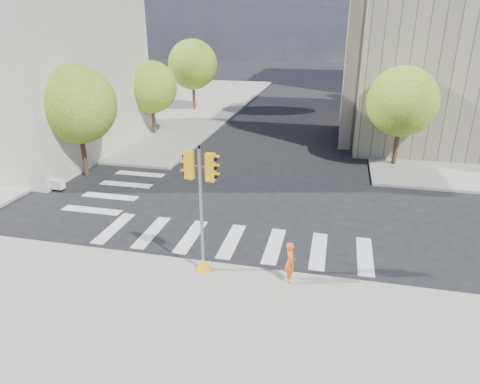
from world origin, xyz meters
name	(u,v)px	position (x,y,z in m)	size (l,w,h in m)	color
ground	(244,221)	(0.00, 0.00, 0.00)	(160.00, 160.00, 0.00)	black
sidewalk_far_left	(119,103)	(-20.00, 26.00, 0.07)	(28.00, 40.00, 0.15)	gray
tree_lw_near	(77,105)	(-10.50, 4.00, 4.20)	(4.40, 4.40, 6.41)	#382616
tree_lw_mid	(151,87)	(-10.50, 14.00, 3.76)	(4.00, 4.00, 5.77)	#382616
tree_lw_far	(193,64)	(-10.50, 24.00, 4.54)	(4.80, 4.80, 6.95)	#382616
tree_re_near	(402,102)	(7.50, 10.00, 4.05)	(4.20, 4.20, 6.16)	#382616
tree_re_mid	(386,74)	(7.50, 22.00, 4.35)	(4.60, 4.60, 6.66)	#382616
tree_re_far	(376,66)	(7.50, 34.00, 3.87)	(4.00, 4.00, 5.88)	#382616
lamp_near	(404,84)	(8.00, 14.00, 4.58)	(0.35, 0.18, 8.11)	black
lamp_far	(386,64)	(8.00, 28.00, 4.58)	(0.35, 0.18, 8.11)	black
traffic_signal	(202,220)	(-0.51, -4.60, 2.14)	(1.07, 0.56, 4.69)	#F3A30C
photographer	(290,262)	(2.63, -4.60, 0.90)	(0.55, 0.36, 1.50)	orange
planter_wall	(18,179)	(-13.27, 1.63, 0.40)	(6.00, 0.40, 0.50)	white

